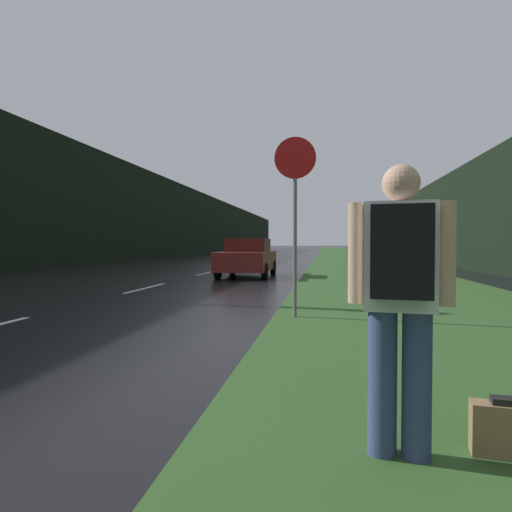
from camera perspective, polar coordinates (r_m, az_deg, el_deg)
grass_verge at (r=38.50m, az=11.73°, el=-0.44°), size 6.00×240.00×0.02m
lane_stripe_c at (r=14.06m, az=-13.60°, el=-3.91°), size 0.12×3.00×0.01m
lane_stripe_d at (r=20.69m, az=-6.24°, el=-2.13°), size 0.12×3.00×0.01m
lane_stripe_e at (r=27.50m, az=-2.49°, el=-1.21°), size 0.12×3.00×0.01m
treeline_far_side at (r=50.96m, az=-9.31°, el=4.25°), size 2.00×140.00×7.49m
treeline_near_side at (r=49.11m, az=18.13°, el=3.10°), size 2.00×140.00×5.44m
stop_sign at (r=8.21m, az=4.90°, el=6.32°), size 0.74×0.07×3.23m
hitchhiker_with_backpack at (r=2.90m, az=17.59°, el=-4.30°), size 0.63×0.47×1.81m
suitcase at (r=3.37m, az=28.40°, el=-18.65°), size 0.38×0.20×0.38m
car_passing_near at (r=18.46m, az=-1.08°, el=-0.21°), size 1.99×4.42×1.54m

